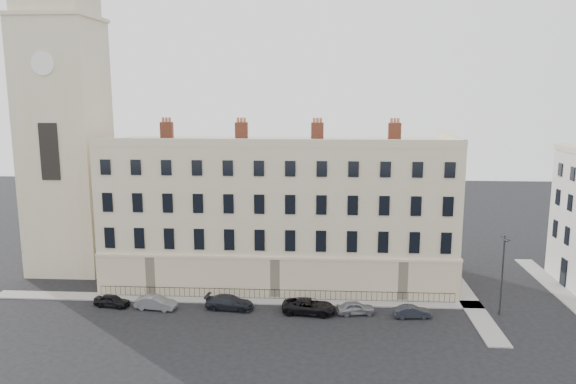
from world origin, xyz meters
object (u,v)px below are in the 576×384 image
Objects in this scene: car_a at (112,301)px; car_c at (230,302)px; car_b at (156,303)px; car_d at (309,306)px; car_e at (356,308)px; streetlamp at (502,272)px; car_f at (412,312)px.

car_a is 0.75× the size of car_c.
car_a is at bearing 96.01° from car_c.
car_b is at bearing 99.29° from car_c.
car_a is 18.83m from car_d.
car_e is 13.70m from streetlamp.
streetlamp is (31.97, 0.51, 3.54)m from car_b.
streetlamp reaches higher than car_e.
car_d is at bearing -82.31° from car_a.
car_d reaches higher than car_b.
streetlamp is (13.21, 0.56, 3.58)m from car_e.
car_a is at bearing 165.50° from streetlamp.
car_a is at bearing 79.88° from car_e.
car_a is at bearing 94.88° from car_d.
car_f is at bearing -87.56° from car_c.
streetlamp reaches higher than car_b.
car_c reaches higher than car_e.
car_a is at bearing 83.37° from car_f.
car_f is (5.09, -0.49, -0.05)m from car_e.
car_f is at bearing -85.92° from car_d.
car_c is 0.61× the size of streetlamp.
car_d is (18.82, -0.53, 0.10)m from car_a.
car_e is (18.76, -0.06, -0.04)m from car_b.
car_a is 0.46× the size of streetlamp.
car_a is 0.88× the size of car_b.
car_c is (6.95, 0.43, 0.02)m from car_b.
car_e is (11.82, -0.48, -0.06)m from car_c.
car_c reaches higher than car_f.
car_d reaches higher than car_e.
car_d is at bearing -88.67° from car_c.
car_e reaches higher than car_a.
car_e is at bearing -82.20° from car_d.
car_d reaches higher than car_f.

